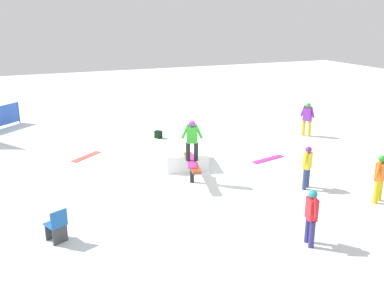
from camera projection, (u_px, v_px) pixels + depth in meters
ground_plane at (192, 182)px, 14.39m from camera, size 60.00×60.00×0.00m
rail_feature at (192, 165)px, 14.21m from camera, size 1.98×0.72×0.75m
snow_kicker_ramp at (184, 157)px, 15.95m from camera, size 2.09×1.87×0.62m
main_rider_on_rail at (192, 141)px, 13.96m from camera, size 1.40×0.76×1.40m
bystander_orange at (380, 176)px, 12.66m from camera, size 0.34×0.65×1.47m
bystander_purple at (307, 118)px, 19.58m from camera, size 0.66×0.41×1.55m
bystander_yellow at (307, 165)px, 13.67m from camera, size 0.39×0.54×1.42m
bystander_red at (311, 215)px, 10.28m from camera, size 0.61×0.28×1.44m
loose_snowboard_magenta at (268, 159)px, 16.62m from camera, size 0.63×1.52×0.02m
loose_snowboard_coral at (86, 157)px, 16.92m from camera, size 1.14×1.31×0.02m
folding_chair at (57, 226)px, 10.54m from camera, size 0.58×0.58×0.88m
backpack_on_snow at (158, 134)px, 19.43m from camera, size 0.37×0.34×0.34m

